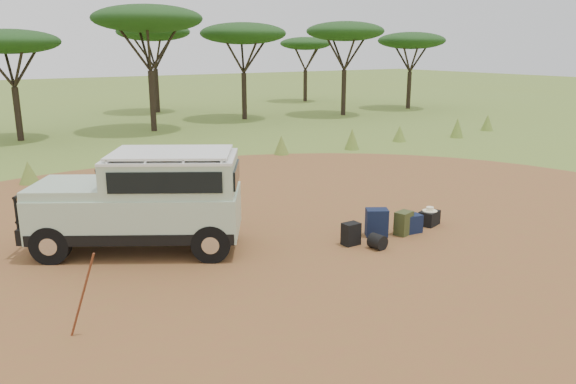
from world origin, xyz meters
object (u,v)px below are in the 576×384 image
backpack_olive (404,223)px  duffel_navy (413,224)px  walking_staff (83,295)px  backpack_navy (377,223)px  backpack_black (351,234)px  hard_case (429,218)px  safari_vehicle (145,203)px

backpack_olive → duffel_navy: size_ratio=1.26×
walking_staff → duffel_navy: walking_staff is taller
backpack_navy → duffel_navy: bearing=14.0°
backpack_navy → backpack_black: bearing=-138.9°
backpack_navy → hard_case: bearing=28.8°
safari_vehicle → backpack_olive: 5.59m
duffel_navy → safari_vehicle: bearing=164.8°
walking_staff → backpack_black: (5.65, 0.97, -0.40)m
backpack_navy → backpack_olive: bearing=7.3°
safari_vehicle → walking_staff: bearing=-91.7°
walking_staff → safari_vehicle: bearing=3.6°
safari_vehicle → duffel_navy: size_ratio=10.50×
walking_staff → backpack_olive: walking_staff is taller
backpack_olive → hard_case: 1.02m
walking_staff → hard_case: (8.05, 1.04, -0.47)m
backpack_black → hard_case: size_ratio=1.00×
safari_vehicle → backpack_black: safari_vehicle is taller
backpack_black → hard_case: (2.40, 0.07, -0.07)m
backpack_black → hard_case: 2.40m
safari_vehicle → hard_case: safari_vehicle is taller
backpack_black → hard_case: bearing=0.6°
hard_case → safari_vehicle: bearing=143.8°
walking_staff → hard_case: size_ratio=2.80×
duffel_navy → backpack_navy: bearing=169.4°
backpack_olive → walking_staff: bearing=172.6°
backpack_olive → hard_case: size_ratio=1.10×
safari_vehicle → backpack_navy: size_ratio=7.17×
walking_staff → backpack_navy: size_ratio=2.19×
backpack_olive → backpack_black: bearing=161.2°
backpack_black → hard_case: backpack_black is taller
walking_staff → duffel_navy: 7.38m
backpack_black → backpack_olive: bearing=-5.5°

